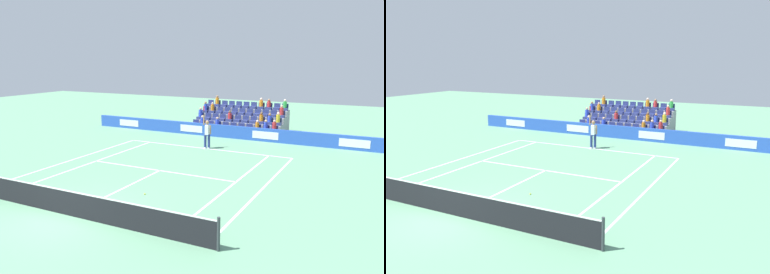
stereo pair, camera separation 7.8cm
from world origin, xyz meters
TOP-DOWN VIEW (x-y plane):
  - ground_plane at (0.00, 0.00)m, footprint 80.00×80.00m
  - line_baseline at (0.00, -11.89)m, footprint 10.97×0.10m
  - line_service at (0.00, -6.40)m, footprint 8.23×0.10m
  - line_centre_service at (0.00, -3.20)m, footprint 0.10×6.40m
  - line_singles_sideline_left at (4.12, -5.95)m, footprint 0.10×11.89m
  - line_singles_sideline_right at (-4.12, -5.95)m, footprint 0.10×11.89m
  - line_doubles_sideline_left at (5.49, -5.95)m, footprint 0.10×11.89m
  - line_doubles_sideline_right at (-5.49, -5.95)m, footprint 0.10×11.89m
  - line_centre_mark at (0.00, -11.79)m, footprint 0.10×0.20m
  - sponsor_barrier at (0.00, -15.63)m, footprint 22.54×0.22m
  - tennis_net at (0.00, 0.00)m, footprint 11.97×0.10m
  - tennis_player at (-0.10, -11.94)m, footprint 0.53×0.39m
  - stadium_stand at (-0.01, -18.56)m, footprint 6.82×3.80m
  - loose_tennis_ball at (-1.30, -3.07)m, footprint 0.07×0.07m

SIDE VIEW (x-z plane):
  - ground_plane at x=0.00m, z-range 0.00..0.00m
  - line_baseline at x=0.00m, z-range 0.00..0.01m
  - line_service at x=0.00m, z-range 0.00..0.01m
  - line_centre_service at x=0.00m, z-range 0.00..0.01m
  - line_singles_sideline_left at x=4.12m, z-range 0.00..0.01m
  - line_singles_sideline_right at x=-4.12m, z-range 0.00..0.01m
  - line_doubles_sideline_left at x=5.49m, z-range 0.00..0.01m
  - line_doubles_sideline_right at x=-5.49m, z-range 0.00..0.01m
  - line_centre_mark at x=0.00m, z-range 0.00..0.01m
  - loose_tennis_ball at x=-1.30m, z-range 0.00..0.07m
  - sponsor_barrier at x=0.00m, z-range 0.00..0.90m
  - tennis_net at x=0.00m, z-range -0.04..1.03m
  - stadium_stand at x=-0.01m, z-range -0.61..1.99m
  - tennis_player at x=-0.10m, z-range -0.43..2.42m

